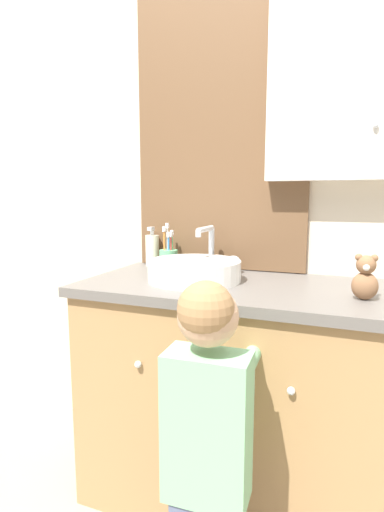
% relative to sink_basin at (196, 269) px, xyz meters
% --- Properties ---
extents(wall_back, '(3.20, 0.18, 2.50)m').
position_rel_sink_basin_xyz_m(wall_back, '(0.16, 0.31, 0.39)').
color(wall_back, beige).
rests_on(wall_back, ground_plane).
extents(vanity_counter, '(1.11, 0.58, 0.85)m').
position_rel_sink_basin_xyz_m(vanity_counter, '(0.15, 0.00, -0.47)').
color(vanity_counter, '#A37A4C').
rests_on(vanity_counter, ground_plane).
extents(sink_basin, '(0.35, 0.41, 0.20)m').
position_rel_sink_basin_xyz_m(sink_basin, '(0.00, 0.00, 0.00)').
color(sink_basin, white).
rests_on(sink_basin, vanity_counter).
extents(toothbrush_holder, '(0.08, 0.08, 0.20)m').
position_rel_sink_basin_xyz_m(toothbrush_holder, '(-0.20, 0.19, 0.01)').
color(toothbrush_holder, '#66B27F').
rests_on(toothbrush_holder, vanity_counter).
extents(soap_dispenser, '(0.06, 0.06, 0.18)m').
position_rel_sink_basin_xyz_m(soap_dispenser, '(-0.30, 0.23, 0.03)').
color(soap_dispenser, beige).
rests_on(soap_dispenser, vanity_counter).
extents(child_figure, '(0.22, 0.48, 0.97)m').
position_rel_sink_basin_xyz_m(child_figure, '(0.22, -0.48, -0.35)').
color(child_figure, slate).
rests_on(child_figure, ground_plane).
extents(teddy_bear, '(0.08, 0.07, 0.14)m').
position_rel_sink_basin_xyz_m(teddy_bear, '(0.58, -0.08, 0.02)').
color(teddy_bear, brown).
rests_on(teddy_bear, vanity_counter).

